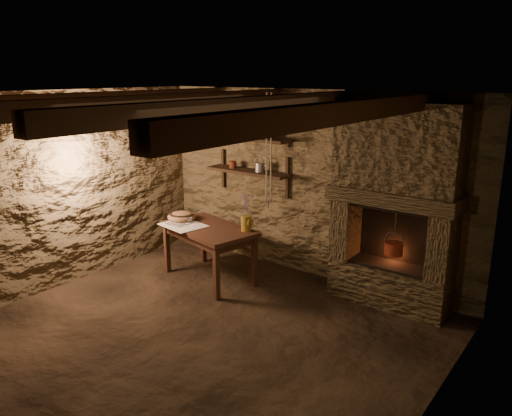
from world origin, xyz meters
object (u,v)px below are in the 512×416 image
Objects in this scene: wooden_bowl at (182,217)px; red_pot at (394,248)px; iron_stockpot at (260,131)px; stoneware_jug at (246,216)px; work_table at (209,251)px.

red_pot is at bearing 13.65° from wooden_bowl.
iron_stockpot is (0.73, 0.77, 1.11)m from wooden_bowl.
stoneware_jug is 1.00m from wooden_bowl.
red_pot is (1.69, 0.51, -0.20)m from stoneware_jug.
work_table is at bearing -1.89° from wooden_bowl.
wooden_bowl is at bearing -133.51° from iron_stockpot.
iron_stockpot is at bearing 176.46° from red_pot.
wooden_bowl is (-0.98, -0.14, -0.15)m from stoneware_jug.
work_table is at bearing -153.10° from stoneware_jug.
iron_stockpot reaches higher than red_pot.
red_pot reaches higher than work_table.
work_table is 2.30m from red_pot.
wooden_bowl reaches higher than work_table.
iron_stockpot is (0.24, 0.78, 1.48)m from work_table.
stoneware_jug reaches higher than work_table.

